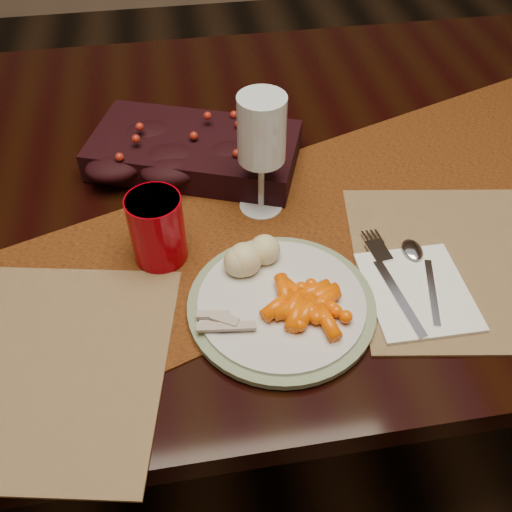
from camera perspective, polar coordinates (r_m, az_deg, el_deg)
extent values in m
plane|color=black|center=(1.56, -0.19, -13.65)|extent=(5.00, 5.00, 0.00)
cube|color=black|center=(1.25, -0.23, -5.00)|extent=(1.80, 1.00, 0.75)
cube|color=#4D3214|center=(0.88, 4.37, 3.68)|extent=(1.51, 0.79, 0.00)
cube|color=brown|center=(0.89, 23.72, -0.55)|extent=(0.48, 0.38, 0.00)
cylinder|color=silver|center=(0.76, 2.56, -4.84)|extent=(0.31, 0.31, 0.01)
cube|color=white|center=(0.81, 15.82, -3.38)|extent=(0.14, 0.16, 0.01)
cylinder|color=#95000B|center=(0.80, -9.86, 2.72)|extent=(0.09, 0.09, 0.10)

